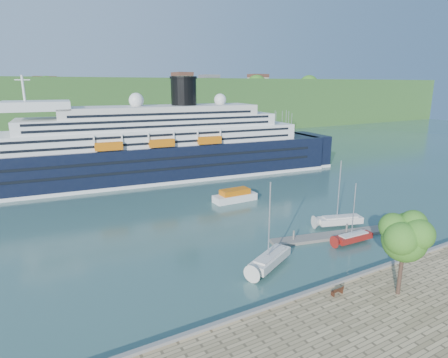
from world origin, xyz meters
TOP-DOWN VIEW (x-y plane):
  - ground at (0.00, 0.00)m, footprint 400.00×400.00m
  - far_hillside at (0.00, 145.00)m, footprint 400.00×50.00m
  - quay_coping at (0.00, -0.20)m, footprint 220.00×0.50m
  - cruise_ship at (-8.15, 57.24)m, footprint 104.50×26.08m
  - park_bench at (-6.30, -1.71)m, footprint 1.43×0.61m
  - promenade_tree at (-0.82, -4.57)m, footprint 5.66×5.66m
  - floating_pontoon at (5.95, 10.79)m, footprint 19.23×6.41m
  - sailboat_white_near at (-7.51, 7.81)m, footprint 8.06×5.51m
  - sailboat_red at (6.78, 7.91)m, footprint 6.43×1.95m
  - sailboat_white_far at (9.83, 13.38)m, footprint 7.97×4.34m
  - tender_launch at (2.37, 32.48)m, footprint 8.43×2.90m

SIDE VIEW (x-z plane):
  - ground at x=0.00m, z-range 0.00..0.00m
  - floating_pontoon at x=5.95m, z-range 0.00..0.43m
  - quay_coping at x=0.00m, z-range 1.00..1.30m
  - tender_launch at x=2.37m, z-range 0.00..2.33m
  - park_bench at x=-6.30m, z-range 1.00..1.91m
  - sailboat_red at x=6.78m, z-range 0.00..8.25m
  - sailboat_white_far at x=9.83m, z-range 0.00..9.93m
  - sailboat_white_near at x=-7.51m, z-range 0.00..10.22m
  - promenade_tree at x=-0.82m, z-range 1.00..10.37m
  - cruise_ship at x=-8.15m, z-range 0.00..23.24m
  - far_hillside at x=0.00m, z-range 0.00..24.00m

